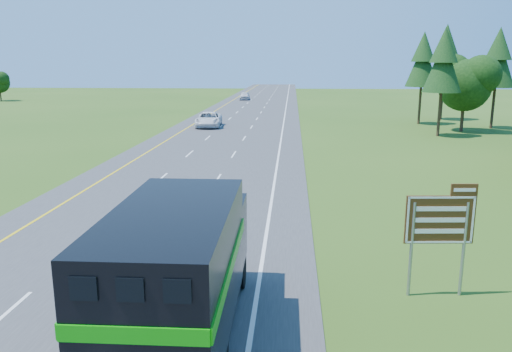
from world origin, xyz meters
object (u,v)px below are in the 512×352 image
object	(u,v)px
white_suv	(209,119)
exit_sign	(441,224)
horse_truck	(180,270)
far_car	(245,96)

from	to	relation	value
white_suv	exit_sign	world-z (taller)	exit_sign
horse_truck	white_suv	bearing A→B (deg)	97.97
far_car	exit_sign	bearing A→B (deg)	-80.21
white_suv	far_car	size ratio (longest dim) A/B	1.31
white_suv	exit_sign	bearing A→B (deg)	-75.56
horse_truck	exit_sign	distance (m)	8.24
horse_truck	far_car	xyz separation A→B (m)	(-6.96, 91.02, -1.29)
horse_truck	exit_sign	size ratio (longest dim) A/B	2.41
exit_sign	horse_truck	bearing A→B (deg)	-159.58
horse_truck	far_car	distance (m)	91.29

